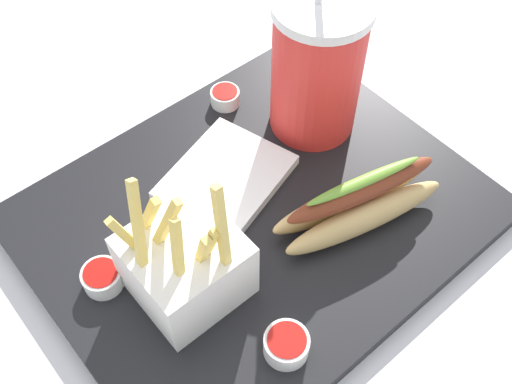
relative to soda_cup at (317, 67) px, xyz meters
name	(u,v)px	position (x,y,z in m)	size (l,w,h in m)	color
ground_plane	(256,227)	(-0.12, -0.05, -0.11)	(2.40, 2.40, 0.02)	silver
food_tray	(256,216)	(-0.12, -0.05, -0.09)	(0.42, 0.34, 0.02)	black
soda_cup	(317,67)	(0.00, 0.00, 0.00)	(0.10, 0.10, 0.23)	red
fries_basket	(185,265)	(-0.23, -0.08, -0.04)	(0.09, 0.09, 0.15)	white
hot_dog_1	(359,203)	(-0.06, -0.12, -0.05)	(0.18, 0.09, 0.06)	tan
ketchup_cup_1	(286,344)	(-0.20, -0.18, -0.07)	(0.04, 0.04, 0.02)	white
ketchup_cup_2	(225,96)	(-0.06, 0.08, -0.07)	(0.03, 0.03, 0.02)	white
ketchup_cup_3	(102,277)	(-0.28, -0.03, -0.07)	(0.04, 0.04, 0.02)	white
napkin_stack	(227,177)	(-0.12, -0.01, -0.07)	(0.12, 0.10, 0.01)	white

